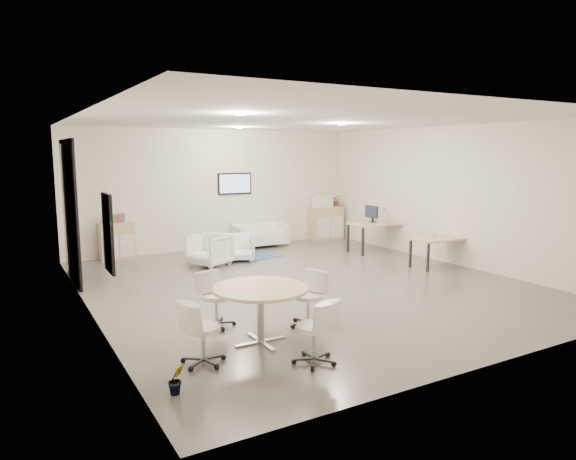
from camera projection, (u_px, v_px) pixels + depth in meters
The scene contains 21 objects.
room_shell at pixel (305, 204), 9.96m from camera, with size 9.60×10.60×4.80m.
glass_door at pixel (69, 208), 10.19m from camera, with size 0.09×1.90×2.85m.
artwork at pixel (108, 234), 6.65m from camera, with size 0.05×0.54×1.04m.
wall_tv at pixel (235, 184), 14.02m from camera, with size 0.98×0.06×0.58m.
ceiling_spots at pixel (275, 123), 10.35m from camera, with size 3.14×4.14×0.03m.
sideboard_left at pixel (117, 241), 12.46m from camera, with size 0.80×0.42×0.91m.
sideboard_right at pixel (326, 223), 15.42m from camera, with size 0.99×0.48×0.99m.
books at pixel (114, 218), 12.36m from camera, with size 0.47×0.14×0.22m.
printer at pixel (323, 201), 15.26m from camera, with size 0.54×0.47×0.35m.
loveseat at pixel (260, 236), 14.23m from camera, with size 1.51×0.78×0.56m.
blue_rug at pixel (252, 257), 12.82m from camera, with size 1.33×0.89×0.01m, color navy.
armchair_left at pixel (209, 248), 11.76m from camera, with size 0.80×0.75×0.82m, color white.
armchair_right at pixel (239, 246), 12.34m from camera, with size 0.70×0.65×0.72m, color white.
desk_rear at pixel (376, 226), 13.48m from camera, with size 1.52×0.86×0.76m.
desk_front at pixel (439, 241), 11.65m from camera, with size 1.30×0.68×0.67m.
monitor at pixel (372, 213), 13.54m from camera, with size 0.20×0.50×0.44m.
round_table at pixel (260, 293), 6.93m from camera, with size 1.30×1.30×0.79m.
meeting_chairs at pixel (261, 314), 6.98m from camera, with size 2.59×2.59×0.82m.
plant_cabinet at pixel (336, 202), 15.49m from camera, with size 0.30×0.33×0.26m, color #3F7F3F.
plant_floor at pixel (177, 387), 5.54m from camera, with size 0.19×0.34×0.15m, color #3F7F3F.
cup at pixel (434, 234), 11.79m from camera, with size 0.13×0.10×0.13m, color white.
Camera 1 is at (-5.20, -8.46, 2.58)m, focal length 32.00 mm.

